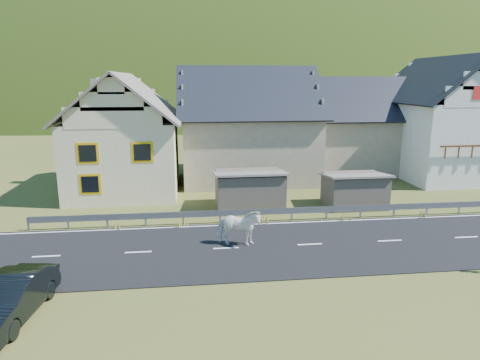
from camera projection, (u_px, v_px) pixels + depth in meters
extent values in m
plane|color=#3E471D|center=(310.00, 245.00, 20.32)|extent=(160.00, 160.00, 0.00)
cube|color=black|center=(310.00, 245.00, 20.31)|extent=(60.00, 7.00, 0.04)
cube|color=silver|center=(310.00, 244.00, 20.31)|extent=(60.00, 6.60, 0.01)
cube|color=#93969B|center=(292.00, 211.00, 23.74)|extent=(28.00, 0.08, 0.34)
cube|color=#93969B|center=(28.00, 224.00, 22.20)|extent=(0.10, 0.06, 0.70)
cube|color=#93969B|center=(68.00, 223.00, 22.43)|extent=(0.10, 0.06, 0.70)
cube|color=#93969B|center=(107.00, 221.00, 22.66)|extent=(0.10, 0.06, 0.70)
cube|color=#93969B|center=(146.00, 220.00, 22.89)|extent=(0.10, 0.06, 0.70)
cube|color=#93969B|center=(183.00, 218.00, 23.12)|extent=(0.10, 0.06, 0.70)
cube|color=#93969B|center=(220.00, 217.00, 23.35)|extent=(0.10, 0.06, 0.70)
cube|color=#93969B|center=(256.00, 216.00, 23.58)|extent=(0.10, 0.06, 0.70)
cube|color=#93969B|center=(292.00, 214.00, 23.81)|extent=(0.10, 0.06, 0.70)
cube|color=#93969B|center=(326.00, 213.00, 24.04)|extent=(0.10, 0.06, 0.70)
cube|color=#93969B|center=(360.00, 212.00, 24.27)|extent=(0.10, 0.06, 0.70)
cube|color=#93969B|center=(394.00, 211.00, 24.50)|extent=(0.10, 0.06, 0.70)
cube|color=#93969B|center=(427.00, 209.00, 24.74)|extent=(0.10, 0.06, 0.70)
cube|color=#93969B|center=(459.00, 208.00, 24.97)|extent=(0.10, 0.06, 0.70)
cube|color=brown|center=(249.00, 190.00, 26.12)|extent=(4.30, 3.30, 2.40)
cube|color=brown|center=(354.00, 190.00, 26.41)|extent=(3.80, 2.90, 2.20)
cube|color=#F6E3B7|center=(127.00, 155.00, 30.20)|extent=(7.00, 9.00, 5.00)
cube|color=#E2A20B|center=(88.00, 153.00, 25.46)|extent=(1.30, 0.12, 1.30)
cube|color=#E2A20B|center=(142.00, 152.00, 25.82)|extent=(1.30, 0.12, 1.30)
cube|color=#E2A20B|center=(90.00, 184.00, 25.89)|extent=(1.30, 0.12, 1.30)
cube|color=tan|center=(97.00, 96.00, 30.49)|extent=(0.70, 0.70, 2.40)
cube|color=tan|center=(247.00, 146.00, 34.13)|extent=(10.00, 9.00, 5.00)
cube|color=tan|center=(357.00, 143.00, 37.27)|extent=(9.00, 8.00, 4.60)
cube|color=white|center=(442.00, 139.00, 34.90)|extent=(8.00, 10.00, 6.00)
ellipsoid|color=#253E0E|center=(212.00, 141.00, 199.48)|extent=(440.00, 280.00, 260.00)
ellipsoid|color=black|center=(9.00, 86.00, 118.97)|extent=(76.00, 50.00, 28.00)
imported|color=white|center=(238.00, 227.00, 20.00)|extent=(1.39, 2.27, 1.78)
imported|color=black|center=(11.00, 298.00, 13.94)|extent=(2.02, 4.43, 1.41)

